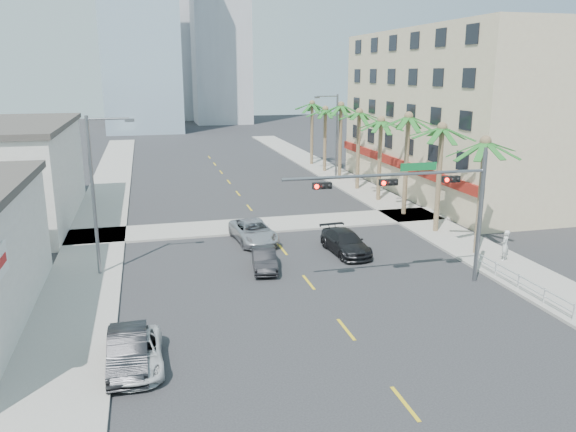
# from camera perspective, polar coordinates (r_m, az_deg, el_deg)

# --- Properties ---
(ground) EXTENTS (260.00, 260.00, 0.00)m
(ground) POSITION_cam_1_polar(r_m,az_deg,el_deg) (22.60, 9.51, -15.61)
(ground) COLOR #262628
(ground) RESTS_ON ground
(sidewalk_right) EXTENTS (4.00, 120.00, 0.15)m
(sidewalk_right) POSITION_cam_1_polar(r_m,az_deg,el_deg) (44.30, 13.45, -0.55)
(sidewalk_right) COLOR gray
(sidewalk_right) RESTS_ON ground
(sidewalk_left) EXTENTS (4.00, 120.00, 0.15)m
(sidewalk_left) POSITION_cam_1_polar(r_m,az_deg,el_deg) (39.59, -19.13, -2.76)
(sidewalk_left) COLOR gray
(sidewalk_left) RESTS_ON ground
(sidewalk_cross) EXTENTS (80.00, 4.00, 0.15)m
(sidewalk_cross) POSITION_cam_1_polar(r_m,az_deg,el_deg) (42.14, -2.47, -0.92)
(sidewalk_cross) COLOR gray
(sidewalk_cross) RESTS_ON ground
(building_right) EXTENTS (15.25, 28.00, 15.00)m
(building_right) POSITION_cam_1_polar(r_m,az_deg,el_deg) (56.67, 18.30, 9.95)
(building_right) COLOR #C9B38D
(building_right) RESTS_ON ground
(tower_far_left) EXTENTS (14.00, 14.00, 48.00)m
(tower_far_left) POSITION_cam_1_polar(r_m,az_deg,el_deg) (113.51, -15.01, 20.46)
(tower_far_left) COLOR #99B2C6
(tower_far_left) RESTS_ON ground
(tower_far_center) EXTENTS (16.00, 16.00, 42.00)m
(tower_far_center) POSITION_cam_1_polar(r_m,az_deg,el_deg) (143.22, -12.76, 18.04)
(tower_far_center) COLOR #ADADB2
(tower_far_center) RESTS_ON ground
(traffic_signal_mast) EXTENTS (11.12, 0.54, 7.20)m
(traffic_signal_mast) POSITION_cam_1_polar(r_m,az_deg,el_deg) (29.96, 14.01, 2.11)
(traffic_signal_mast) COLOR slate
(traffic_signal_mast) RESTS_ON ground
(palm_tree_0) EXTENTS (4.80, 4.80, 7.80)m
(palm_tree_0) POSITION_cam_1_polar(r_m,az_deg,el_deg) (36.03, 19.42, 7.01)
(palm_tree_0) COLOR brown
(palm_tree_0) RESTS_ON ground
(palm_tree_1) EXTENTS (4.80, 4.80, 8.16)m
(palm_tree_1) POSITION_cam_1_polar(r_m,az_deg,el_deg) (40.40, 15.40, 8.53)
(palm_tree_1) COLOR brown
(palm_tree_1) RESTS_ON ground
(palm_tree_2) EXTENTS (4.80, 4.80, 8.52)m
(palm_tree_2) POSITION_cam_1_polar(r_m,az_deg,el_deg) (44.95, 12.15, 9.72)
(palm_tree_2) COLOR brown
(palm_tree_2) RESTS_ON ground
(palm_tree_3) EXTENTS (4.80, 4.80, 7.80)m
(palm_tree_3) POSITION_cam_1_polar(r_m,az_deg,el_deg) (49.71, 9.44, 9.47)
(palm_tree_3) COLOR brown
(palm_tree_3) RESTS_ON ground
(palm_tree_4) EXTENTS (4.80, 4.80, 8.16)m
(palm_tree_4) POSITION_cam_1_polar(r_m,az_deg,el_deg) (54.47, 7.25, 10.33)
(palm_tree_4) COLOR brown
(palm_tree_4) RESTS_ON ground
(palm_tree_5) EXTENTS (4.80, 4.80, 8.52)m
(palm_tree_5) POSITION_cam_1_polar(r_m,az_deg,el_deg) (59.31, 5.41, 11.05)
(palm_tree_5) COLOR brown
(palm_tree_5) RESTS_ON ground
(palm_tree_6) EXTENTS (4.80, 4.80, 7.80)m
(palm_tree_6) POSITION_cam_1_polar(r_m,az_deg,el_deg) (64.27, 3.82, 10.72)
(palm_tree_6) COLOR brown
(palm_tree_6) RESTS_ON ground
(palm_tree_7) EXTENTS (4.80, 4.80, 8.16)m
(palm_tree_7) POSITION_cam_1_polar(r_m,az_deg,el_deg) (69.20, 2.47, 11.29)
(palm_tree_7) COLOR brown
(palm_tree_7) RESTS_ON ground
(streetlight_left) EXTENTS (2.55, 0.25, 9.00)m
(streetlight_left) POSITION_cam_1_polar(r_m,az_deg,el_deg) (32.50, -18.88, 2.70)
(streetlight_left) COLOR slate
(streetlight_left) RESTS_ON ground
(streetlight_right) EXTENTS (2.55, 0.25, 9.00)m
(streetlight_right) POSITION_cam_1_polar(r_m,az_deg,el_deg) (59.33, 4.79, 8.43)
(streetlight_right) COLOR slate
(streetlight_right) RESTS_ON ground
(guardrail) EXTENTS (0.08, 8.08, 1.00)m
(guardrail) POSITION_cam_1_polar(r_m,az_deg,el_deg) (31.96, 22.39, -6.01)
(guardrail) COLOR silver
(guardrail) RESTS_ON ground
(car_parked_mid) EXTENTS (1.54, 4.32, 1.42)m
(car_parked_mid) POSITION_cam_1_polar(r_m,az_deg,el_deg) (23.30, -15.96, -13.04)
(car_parked_mid) COLOR black
(car_parked_mid) RESTS_ON ground
(car_parked_far) EXTENTS (1.98, 4.30, 1.19)m
(car_parked_far) POSITION_cam_1_polar(r_m,az_deg,el_deg) (23.26, -15.09, -13.34)
(car_parked_far) COLOR silver
(car_parked_far) RESTS_ON ground
(car_lane_left) EXTENTS (1.82, 3.93, 1.25)m
(car_lane_left) POSITION_cam_1_polar(r_m,az_deg,el_deg) (32.85, -2.42, -4.42)
(car_lane_left) COLOR black
(car_lane_left) RESTS_ON ground
(car_lane_center) EXTENTS (2.92, 5.48, 1.47)m
(car_lane_center) POSITION_cam_1_polar(r_m,az_deg,el_deg) (38.09, -3.52, -1.59)
(car_lane_center) COLOR #B7B7BC
(car_lane_center) RESTS_ON ground
(car_lane_right) EXTENTS (2.34, 5.04, 1.43)m
(car_lane_right) POSITION_cam_1_polar(r_m,az_deg,el_deg) (35.91, 5.85, -2.68)
(car_lane_right) COLOR black
(car_lane_right) RESTS_ON ground
(pedestrian) EXTENTS (0.81, 0.80, 1.89)m
(pedestrian) POSITION_cam_1_polar(r_m,az_deg,el_deg) (36.28, 21.17, -2.80)
(pedestrian) COLOR silver
(pedestrian) RESTS_ON sidewalk_right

